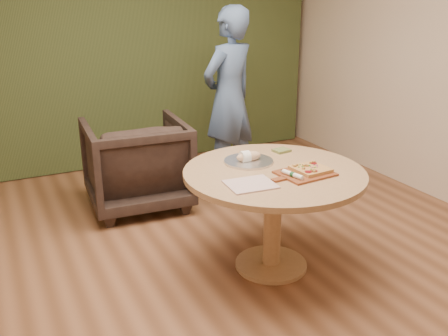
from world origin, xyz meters
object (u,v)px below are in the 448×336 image
bread_roll (248,157)px  armchair (136,159)px  flatbread_pizza (310,169)px  cutlery_roll (293,174)px  person_standing (229,99)px  pedestal_table (274,189)px  serving_tray (249,161)px  pizza_paddle (304,174)px

bread_roll → armchair: 1.40m
flatbread_pizza → armchair: armchair is taller
cutlery_roll → flatbread_pizza: bearing=0.4°
cutlery_roll → armchair: bearing=94.7°
person_standing → armchair: bearing=-12.3°
cutlery_roll → armchair: size_ratio=0.22×
bread_roll → flatbread_pizza: bearing=-53.5°
pedestal_table → serving_tray: serving_tray is taller
bread_roll → pedestal_table: bearing=-70.2°
flatbread_pizza → person_standing: (0.29, 1.81, 0.12)m
serving_tray → bread_roll: size_ratio=1.84×
pedestal_table → person_standing: 1.76m
pizza_paddle → cutlery_roll: (-0.11, -0.03, 0.02)m
flatbread_pizza → armchair: bearing=114.1°
pedestal_table → pizza_paddle: pizza_paddle is taller
serving_tray → person_standing: person_standing is taller
flatbread_pizza → cutlery_roll: bearing=-165.9°
person_standing → serving_tray: bearing=47.7°
pedestal_table → pizza_paddle: bearing=-50.3°
armchair → pedestal_table: bearing=113.8°
bread_roll → serving_tray: bearing=0.0°
cutlery_roll → person_standing: (0.46, 1.85, 0.12)m
cutlery_roll → pizza_paddle: bearing=0.9°
armchair → person_standing: bearing=-167.3°
flatbread_pizza → bread_roll: 0.47m
pizza_paddle → serving_tray: 0.44m
cutlery_roll → bread_roll: bearing=90.4°
pedestal_table → bread_roll: bread_roll is taller
bread_roll → cutlery_roll: bearing=-75.9°
armchair → person_standing: person_standing is taller
pizza_paddle → bread_roll: bread_roll is taller
serving_tray → armchair: (-0.47, 1.28, -0.30)m
flatbread_pizza → cutlery_roll: flatbread_pizza is taller
pizza_paddle → flatbread_pizza: (0.06, 0.01, 0.02)m
pizza_paddle → flatbread_pizza: size_ratio=1.92×
flatbread_pizza → serving_tray: bearing=125.7°
pizza_paddle → serving_tray: bearing=112.8°
pizza_paddle → armchair: armchair is taller
bread_roll → person_standing: person_standing is taller
person_standing → pedestal_table: bearing=52.8°
pedestal_table → flatbread_pizza: flatbread_pizza is taller
pedestal_table → bread_roll: size_ratio=6.51×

